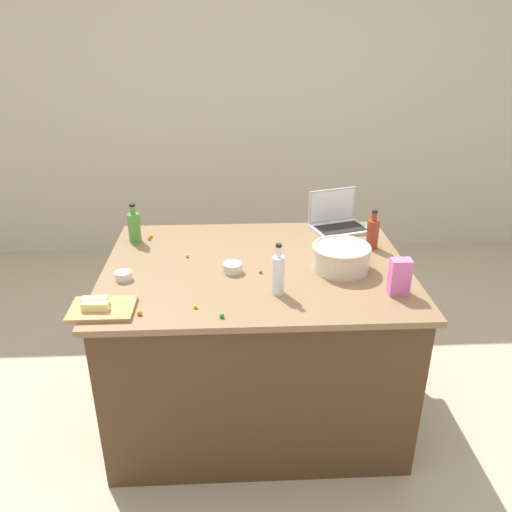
{
  "coord_description": "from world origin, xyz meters",
  "views": [
    {
      "loc": [
        -0.11,
        -2.33,
        2.04
      ],
      "look_at": [
        0.0,
        0.0,
        0.95
      ],
      "focal_mm": 36.15,
      "sensor_mm": 36.0,
      "label": 1
    }
  ],
  "objects_px": {
    "laptop": "(337,221)",
    "bottle_soy": "(373,233)",
    "butter_stick_right": "(95,301)",
    "bottle_olive": "(134,227)",
    "butter_stick_left": "(95,306)",
    "ramekin_small": "(232,268)",
    "candy_bag": "(400,277)",
    "cutting_board": "(102,309)",
    "mixing_bowl_large": "(341,257)",
    "ramekin_medium": "(123,276)",
    "bottle_vinegar": "(278,274)"
  },
  "relations": [
    {
      "from": "bottle_soy",
      "to": "cutting_board",
      "type": "relative_size",
      "value": 0.79
    },
    {
      "from": "mixing_bowl_large",
      "to": "bottle_vinegar",
      "type": "xyz_separation_m",
      "value": [
        -0.33,
        -0.23,
        0.03
      ]
    },
    {
      "from": "bottle_olive",
      "to": "butter_stick_right",
      "type": "height_order",
      "value": "bottle_olive"
    },
    {
      "from": "butter_stick_right",
      "to": "candy_bag",
      "type": "relative_size",
      "value": 0.65
    },
    {
      "from": "candy_bag",
      "to": "cutting_board",
      "type": "bearing_deg",
      "value": -176.19
    },
    {
      "from": "butter_stick_right",
      "to": "ramekin_small",
      "type": "bearing_deg",
      "value": 28.45
    },
    {
      "from": "laptop",
      "to": "butter_stick_right",
      "type": "xyz_separation_m",
      "value": [
        -1.21,
        -0.86,
        -0.01
      ]
    },
    {
      "from": "bottle_olive",
      "to": "butter_stick_left",
      "type": "height_order",
      "value": "bottle_olive"
    },
    {
      "from": "butter_stick_left",
      "to": "ramekin_small",
      "type": "bearing_deg",
      "value": 32.19
    },
    {
      "from": "mixing_bowl_large",
      "to": "bottle_soy",
      "type": "xyz_separation_m",
      "value": [
        0.22,
        0.25,
        0.02
      ]
    },
    {
      "from": "bottle_vinegar",
      "to": "ramekin_small",
      "type": "relative_size",
      "value": 2.59
    },
    {
      "from": "laptop",
      "to": "bottle_soy",
      "type": "height_order",
      "value": "laptop"
    },
    {
      "from": "laptop",
      "to": "butter_stick_left",
      "type": "distance_m",
      "value": 1.5
    },
    {
      "from": "bottle_olive",
      "to": "ramekin_medium",
      "type": "distance_m",
      "value": 0.46
    },
    {
      "from": "butter_stick_right",
      "to": "candy_bag",
      "type": "bearing_deg",
      "value": 2.75
    },
    {
      "from": "ramekin_small",
      "to": "laptop",
      "type": "bearing_deg",
      "value": 41.33
    },
    {
      "from": "laptop",
      "to": "ramekin_medium",
      "type": "distance_m",
      "value": 1.29
    },
    {
      "from": "ramekin_medium",
      "to": "mixing_bowl_large",
      "type": "bearing_deg",
      "value": 3.36
    },
    {
      "from": "ramekin_small",
      "to": "candy_bag",
      "type": "xyz_separation_m",
      "value": [
        0.74,
        -0.25,
        0.06
      ]
    },
    {
      "from": "bottle_soy",
      "to": "butter_stick_left",
      "type": "bearing_deg",
      "value": -155.14
    },
    {
      "from": "butter_stick_right",
      "to": "bottle_soy",
      "type": "bearing_deg",
      "value": 23.09
    },
    {
      "from": "butter_stick_left",
      "to": "butter_stick_right",
      "type": "distance_m",
      "value": 0.05
    },
    {
      "from": "bottle_olive",
      "to": "bottle_soy",
      "type": "relative_size",
      "value": 1.02
    },
    {
      "from": "laptop",
      "to": "cutting_board",
      "type": "bearing_deg",
      "value": -143.0
    },
    {
      "from": "bottle_vinegar",
      "to": "ramekin_small",
      "type": "distance_m",
      "value": 0.31
    },
    {
      "from": "mixing_bowl_large",
      "to": "bottle_olive",
      "type": "relative_size",
      "value": 1.31
    },
    {
      "from": "ramekin_small",
      "to": "candy_bag",
      "type": "relative_size",
      "value": 0.55
    },
    {
      "from": "laptop",
      "to": "candy_bag",
      "type": "height_order",
      "value": "laptop"
    },
    {
      "from": "bottle_soy",
      "to": "butter_stick_right",
      "type": "bearing_deg",
      "value": -156.91
    },
    {
      "from": "candy_bag",
      "to": "butter_stick_left",
      "type": "bearing_deg",
      "value": -175.29
    },
    {
      "from": "bottle_olive",
      "to": "cutting_board",
      "type": "bearing_deg",
      "value": -91.61
    },
    {
      "from": "butter_stick_left",
      "to": "candy_bag",
      "type": "bearing_deg",
      "value": 4.71
    },
    {
      "from": "laptop",
      "to": "ramekin_medium",
      "type": "bearing_deg",
      "value": -152.24
    },
    {
      "from": "bottle_olive",
      "to": "bottle_vinegar",
      "type": "bearing_deg",
      "value": -40.39
    },
    {
      "from": "mixing_bowl_large",
      "to": "butter_stick_right",
      "type": "bearing_deg",
      "value": -163.78
    },
    {
      "from": "laptop",
      "to": "bottle_vinegar",
      "type": "bearing_deg",
      "value": -118.45
    },
    {
      "from": "mixing_bowl_large",
      "to": "butter_stick_right",
      "type": "height_order",
      "value": "mixing_bowl_large"
    },
    {
      "from": "bottle_vinegar",
      "to": "butter_stick_right",
      "type": "bearing_deg",
      "value": -173.14
    },
    {
      "from": "bottle_vinegar",
      "to": "ramekin_small",
      "type": "height_order",
      "value": "bottle_vinegar"
    },
    {
      "from": "laptop",
      "to": "butter_stick_right",
      "type": "height_order",
      "value": "laptop"
    },
    {
      "from": "bottle_olive",
      "to": "cutting_board",
      "type": "height_order",
      "value": "bottle_olive"
    },
    {
      "from": "laptop",
      "to": "cutting_board",
      "type": "xyz_separation_m",
      "value": [
        -1.18,
        -0.89,
        -0.04
      ]
    },
    {
      "from": "butter_stick_right",
      "to": "ramekin_small",
      "type": "distance_m",
      "value": 0.67
    },
    {
      "from": "laptop",
      "to": "mixing_bowl_large",
      "type": "relative_size",
      "value": 1.25
    },
    {
      "from": "cutting_board",
      "to": "butter_stick_right",
      "type": "distance_m",
      "value": 0.05
    },
    {
      "from": "ramekin_small",
      "to": "ramekin_medium",
      "type": "bearing_deg",
      "value": -174.05
    },
    {
      "from": "mixing_bowl_large",
      "to": "ramekin_medium",
      "type": "relative_size",
      "value": 3.65
    },
    {
      "from": "bottle_soy",
      "to": "bottle_vinegar",
      "type": "height_order",
      "value": "bottle_vinegar"
    },
    {
      "from": "mixing_bowl_large",
      "to": "ramekin_small",
      "type": "bearing_deg",
      "value": -179.16
    },
    {
      "from": "bottle_olive",
      "to": "ramekin_medium",
      "type": "bearing_deg",
      "value": -87.88
    }
  ]
}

